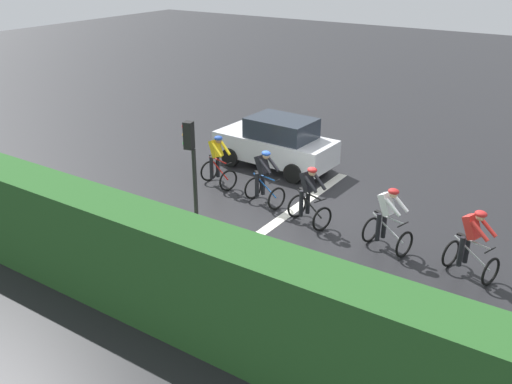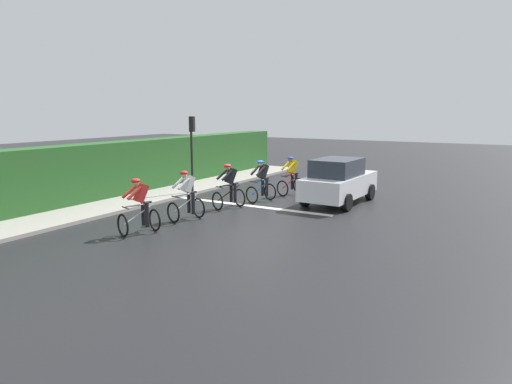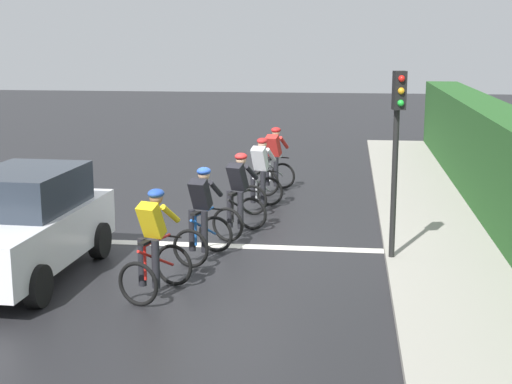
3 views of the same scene
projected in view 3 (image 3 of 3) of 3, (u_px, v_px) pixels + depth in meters
ground_plane at (216, 249)px, 14.06m from camera, size 80.00×80.00×0.00m
sidewalk_kerb at (449, 227)px, 15.45m from camera, size 2.80×25.35×0.12m
stone_wall_low at (495, 216)px, 15.29m from camera, size 0.44×25.35×0.61m
road_marking_stop_line at (218, 245)px, 14.27m from camera, size 7.00×0.30×0.01m
cyclist_lead at (274, 162)px, 18.97m from camera, size 0.99×1.24×1.66m
cyclist_second at (261, 176)px, 17.00m from camera, size 0.94×1.22×1.66m
cyclist_mid at (239, 197)px, 14.80m from camera, size 1.01×1.25×1.66m
cyclist_fourth at (202, 216)px, 13.19m from camera, size 0.93×1.22×1.66m
cyclist_trailing at (154, 246)px, 11.34m from camera, size 0.97×1.23×1.66m
car_white at (23, 225)px, 12.29m from camera, size 1.99×4.16×1.76m
traffic_light_near_crossing at (397, 138)px, 12.65m from camera, size 0.24×0.31×3.34m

